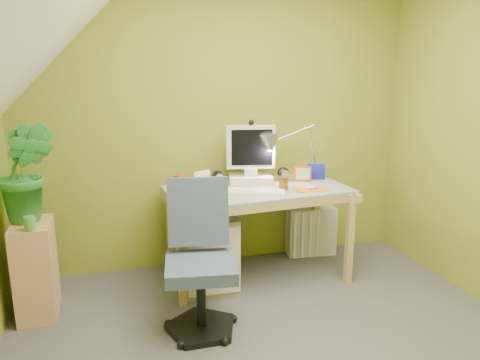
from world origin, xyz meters
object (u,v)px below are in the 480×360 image
object	(u,v)px
desk	(257,233)
task_chair	(200,267)
radiator	(311,231)
desk_lamp	(304,140)
monitor	(251,151)
side_ledge	(36,269)
potted_plant	(26,172)

from	to	relation	value
desk	task_chair	distance (m)	0.87
task_chair	radiator	size ratio (longest dim) A/B	2.06
desk_lamp	radiator	size ratio (longest dim) A/B	1.52
monitor	desk_lamp	bearing A→B (deg)	11.91
side_ledge	task_chair	size ratio (longest dim) A/B	0.74
potted_plant	side_ledge	bearing A→B (deg)	-90.00
desk	radiator	distance (m)	0.70
desk	potted_plant	xyz separation A→B (m)	(-1.59, -0.10, 0.61)
desk	task_chair	world-z (taller)	task_chair
potted_plant	desk_lamp	bearing A→B (deg)	7.80
monitor	side_ledge	bearing A→B (deg)	-156.39
task_chair	radiator	world-z (taller)	task_chair
side_ledge	task_chair	world-z (taller)	task_chair
desk	monitor	size ratio (longest dim) A/B	2.64
monitor	desk_lamp	distance (m)	0.45
side_ledge	radiator	bearing A→B (deg)	12.00
radiator	side_ledge	bearing A→B (deg)	-161.97
monitor	side_ledge	xyz separation A→B (m)	(-1.59, -0.33, -0.66)
monitor	side_ledge	distance (m)	1.75
monitor	task_chair	distance (m)	1.15
desk_lamp	radiator	bearing A→B (deg)	32.11
desk_lamp	side_ledge	xyz separation A→B (m)	(-2.04, -0.33, -0.73)
desk	monitor	bearing A→B (deg)	85.59
task_chair	monitor	bearing A→B (deg)	63.76
desk	radiator	bearing A→B (deg)	23.21
desk	desk_lamp	distance (m)	0.84
desk	radiator	xyz separation A→B (m)	(0.61, 0.32, -0.15)
monitor	radiator	bearing A→B (deg)	24.68
desk_lamp	side_ledge	size ratio (longest dim) A/B	1.00
desk	task_chair	size ratio (longest dim) A/B	1.55
desk_lamp	radiator	distance (m)	0.87
desk_lamp	potted_plant	bearing A→B (deg)	178.69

